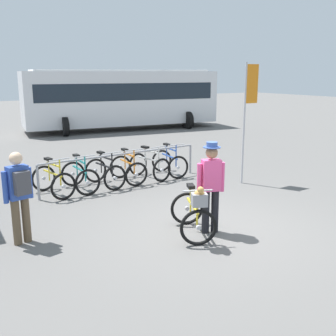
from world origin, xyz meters
name	(u,v)px	position (x,y,z in m)	size (l,w,h in m)	color
ground_plane	(212,229)	(0.00, 0.00, 0.00)	(80.00, 80.00, 0.00)	#605E5B
bike_rack_rail	(123,159)	(-0.03, 3.74, 0.70)	(4.60, 0.30, 0.88)	#99999E
racked_bike_yellow	(53,181)	(-1.89, 3.82, 0.37)	(0.84, 1.19, 0.97)	black
racked_bike_teal	(80,177)	(-1.19, 3.86, 0.37)	(0.67, 1.12, 0.98)	black
racked_bike_black	(105,173)	(-0.49, 3.90, 0.37)	(0.77, 1.16, 0.97)	black
racked_bike_orange	(128,169)	(0.21, 3.93, 0.37)	(0.69, 1.13, 0.98)	black
racked_bike_white	(150,166)	(0.91, 3.97, 0.37)	(0.87, 1.22, 0.97)	black
racked_bike_blue	(170,163)	(1.61, 4.01, 0.37)	(0.75, 1.16, 0.98)	black
featured_bicycle	(194,212)	(-0.50, -0.11, 0.49)	(1.04, 1.26, 1.09)	black
person_with_featured_bike	(211,184)	(-0.11, -0.09, 0.95)	(0.50, 0.32, 1.72)	black
pedestrian_with_backpack	(19,192)	(-3.21, 1.27, 0.94)	(0.52, 0.39, 1.64)	brown
bus_distant	(122,96)	(4.85, 13.69, 1.74)	(10.25, 4.32, 3.08)	silver
banner_flag	(249,100)	(2.92, 2.20, 2.23)	(0.45, 0.05, 3.20)	#B2B2B7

